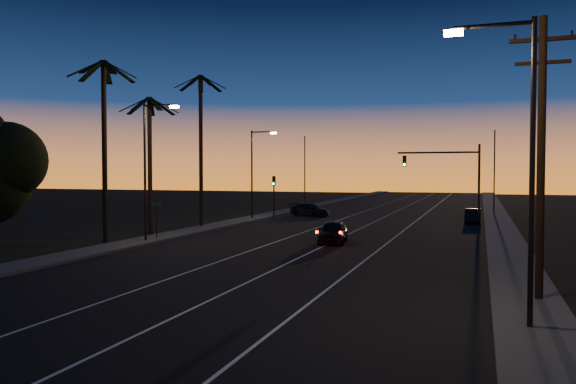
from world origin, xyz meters
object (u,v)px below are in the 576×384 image
at_px(lead_car, 333,232).
at_px(right_car, 473,216).
at_px(cross_car, 310,210).
at_px(signal_mast, 451,170).
at_px(utility_pole, 541,152).

distance_m(lead_car, right_car, 19.06).
distance_m(lead_car, cross_car, 21.64).
bearing_deg(cross_car, right_car, -11.02).
bearing_deg(right_car, signal_mast, -155.12).
bearing_deg(utility_pole, signal_mast, 98.47).
height_order(utility_pole, right_car, utility_pole).
relative_size(signal_mast, cross_car, 1.47).
distance_m(utility_pole, right_car, 31.32).
distance_m(right_car, cross_car, 16.34).
relative_size(lead_car, right_car, 1.24).
xyz_separation_m(utility_pole, right_car, (-2.60, 30.86, -4.66)).
xyz_separation_m(lead_car, right_car, (8.39, 17.11, -0.07)).
height_order(signal_mast, lead_car, signal_mast).
height_order(utility_pole, lead_car, utility_pole).
relative_size(lead_car, cross_car, 1.00).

